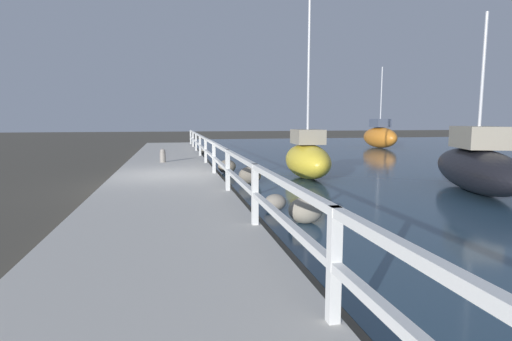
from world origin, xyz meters
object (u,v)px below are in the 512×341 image
Objects in this scene: sailboat_orange at (380,136)px; sailboat_black at (476,166)px; sailboat_yellow at (307,158)px; mooring_bollard at (163,155)px.

sailboat_orange reaches higher than sailboat_black.
sailboat_black is 5.22m from sailboat_yellow.
sailboat_black is (-6.47, -17.17, -0.13)m from sailboat_orange.
mooring_bollard is 18.66m from sailboat_orange.
mooring_bollard is at bearing -146.98° from sailboat_orange.
sailboat_yellow reaches higher than sailboat_orange.
sailboat_orange is 0.86× the size of sailboat_yellow.
sailboat_black is at bearing -36.62° from mooring_bollard.
sailboat_black is at bearing -112.06° from sailboat_orange.
sailboat_orange is at bearing 55.71° from sailboat_yellow.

